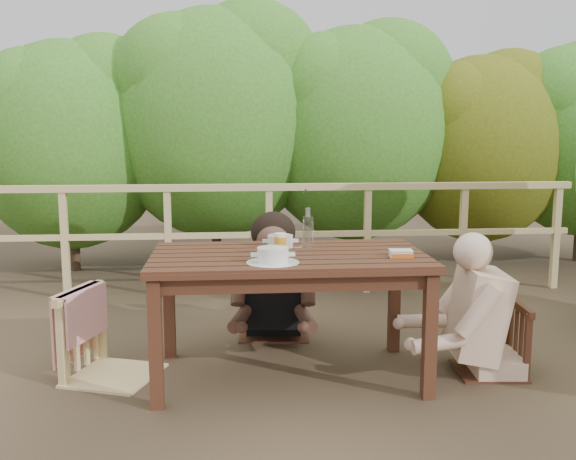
{
  "coord_description": "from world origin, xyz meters",
  "views": [
    {
      "loc": [
        -0.34,
        -3.8,
        1.51
      ],
      "look_at": [
        0.0,
        0.05,
        0.9
      ],
      "focal_mm": 40.72,
      "sensor_mm": 36.0,
      "label": 1
    }
  ],
  "objects": [
    {
      "name": "diner_right",
      "position": [
        1.28,
        -0.04,
        0.72
      ],
      "size": [
        0.77,
        0.64,
        1.45
      ],
      "primitive_type": null,
      "rotation": [
        0.0,
        0.0,
        1.48
      ],
      "color": "beige",
      "rests_on": "ground"
    },
    {
      "name": "chair_right",
      "position": [
        1.25,
        -0.04,
        0.41
      ],
      "size": [
        0.45,
        0.45,
        0.83
      ],
      "primitive_type": "cube",
      "rotation": [
        0.0,
        0.0,
        -1.66
      ],
      "color": "#3C1F13",
      "rests_on": "ground"
    },
    {
      "name": "chair_far",
      "position": [
        -0.04,
        0.84,
        0.5
      ],
      "size": [
        0.54,
        0.54,
        1.01
      ],
      "primitive_type": "cube",
      "rotation": [
        0.0,
        0.0,
        -0.08
      ],
      "color": "#3C1F13",
      "rests_on": "ground"
    },
    {
      "name": "bottle",
      "position": [
        0.13,
        0.1,
        0.89
      ],
      "size": [
        0.07,
        0.07,
        0.28
      ],
      "primitive_type": "cylinder",
      "color": "silver",
      "rests_on": "table"
    },
    {
      "name": "table",
      "position": [
        0.0,
        0.0,
        0.38
      ],
      "size": [
        1.62,
        0.91,
        0.75
      ],
      "primitive_type": "cube",
      "color": "#3C1F13",
      "rests_on": "ground"
    },
    {
      "name": "railing",
      "position": [
        0.0,
        2.0,
        0.51
      ],
      "size": [
        5.6,
        0.1,
        1.01
      ],
      "primitive_type": "cube",
      "color": "tan",
      "rests_on": "ground"
    },
    {
      "name": "beer_glass",
      "position": [
        -0.05,
        -0.05,
        0.82
      ],
      "size": [
        0.07,
        0.07,
        0.14
      ],
      "primitive_type": "cylinder",
      "color": "gold",
      "rests_on": "table"
    },
    {
      "name": "butter_tub",
      "position": [
        0.64,
        -0.16,
        0.78
      ],
      "size": [
        0.14,
        0.11,
        0.06
      ],
      "primitive_type": "cube",
      "rotation": [
        0.0,
        0.0,
        -0.1
      ],
      "color": "white",
      "rests_on": "table"
    },
    {
      "name": "woman",
      "position": [
        -0.04,
        0.86,
        0.71
      ],
      "size": [
        0.62,
        0.74,
        1.41
      ],
      "primitive_type": null,
      "rotation": [
        0.0,
        0.0,
        3.06
      ],
      "color": "black",
      "rests_on": "ground"
    },
    {
      "name": "soup_far",
      "position": [
        -0.03,
        0.21,
        0.8
      ],
      "size": [
        0.27,
        0.27,
        0.09
      ],
      "primitive_type": "cylinder",
      "color": "white",
      "rests_on": "table"
    },
    {
      "name": "ground",
      "position": [
        0.0,
        0.0,
        0.0
      ],
      "size": [
        60.0,
        60.0,
        0.0
      ],
      "primitive_type": "plane",
      "color": "#4F3E2A",
      "rests_on": "ground"
    },
    {
      "name": "soup_near",
      "position": [
        -0.11,
        -0.25,
        0.8
      ],
      "size": [
        0.3,
        0.3,
        0.1
      ],
      "primitive_type": "cylinder",
      "color": "silver",
      "rests_on": "table"
    },
    {
      "name": "hedge_row",
      "position": [
        0.4,
        3.2,
        1.9
      ],
      "size": [
        6.6,
        1.6,
        3.8
      ],
      "primitive_type": null,
      "color": "#366A1F",
      "rests_on": "ground"
    },
    {
      "name": "bread_roll",
      "position": [
        -0.07,
        -0.17,
        0.79
      ],
      "size": [
        0.12,
        0.09,
        0.07
      ],
      "primitive_type": "ellipsoid",
      "color": "#B07130",
      "rests_on": "table"
    },
    {
      "name": "chair_left",
      "position": [
        -1.06,
        0.08,
        0.51
      ],
      "size": [
        0.64,
        0.64,
        1.01
      ],
      "primitive_type": "cube",
      "rotation": [
        0.0,
        0.0,
        1.23
      ],
      "color": "tan",
      "rests_on": "ground"
    }
  ]
}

